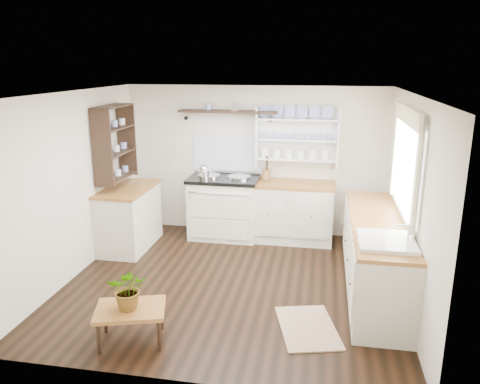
# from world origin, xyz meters

# --- Properties ---
(floor) EXTENTS (4.00, 3.80, 0.01)m
(floor) POSITION_xyz_m (0.00, 0.00, 0.00)
(floor) COLOR black
(floor) RESTS_ON ground
(wall_back) EXTENTS (4.00, 0.02, 2.30)m
(wall_back) POSITION_xyz_m (0.00, 1.90, 1.15)
(wall_back) COLOR silver
(wall_back) RESTS_ON ground
(wall_right) EXTENTS (0.02, 3.80, 2.30)m
(wall_right) POSITION_xyz_m (2.00, 0.00, 1.15)
(wall_right) COLOR silver
(wall_right) RESTS_ON ground
(wall_left) EXTENTS (0.02, 3.80, 2.30)m
(wall_left) POSITION_xyz_m (-2.00, 0.00, 1.15)
(wall_left) COLOR silver
(wall_left) RESTS_ON ground
(ceiling) EXTENTS (4.00, 3.80, 0.01)m
(ceiling) POSITION_xyz_m (0.00, 0.00, 2.30)
(ceiling) COLOR white
(ceiling) RESTS_ON wall_back
(window) EXTENTS (0.08, 1.55, 1.22)m
(window) POSITION_xyz_m (1.95, 0.15, 1.56)
(window) COLOR white
(window) RESTS_ON wall_right
(aga_cooker) EXTENTS (1.06, 0.73, 0.98)m
(aga_cooker) POSITION_xyz_m (-0.43, 1.57, 0.48)
(aga_cooker) COLOR silver
(aga_cooker) RESTS_ON floor
(back_cabinets) EXTENTS (1.27, 0.63, 0.90)m
(back_cabinets) POSITION_xyz_m (0.60, 1.60, 0.46)
(back_cabinets) COLOR beige
(back_cabinets) RESTS_ON floor
(right_cabinets) EXTENTS (0.62, 2.43, 0.90)m
(right_cabinets) POSITION_xyz_m (1.70, 0.10, 0.46)
(right_cabinets) COLOR beige
(right_cabinets) RESTS_ON floor
(belfast_sink) EXTENTS (0.55, 0.60, 0.45)m
(belfast_sink) POSITION_xyz_m (1.70, -0.65, 0.80)
(belfast_sink) COLOR white
(belfast_sink) RESTS_ON right_cabinets
(left_cabinets) EXTENTS (0.62, 1.13, 0.90)m
(left_cabinets) POSITION_xyz_m (-1.70, 0.90, 0.46)
(left_cabinets) COLOR beige
(left_cabinets) RESTS_ON floor
(plate_rack) EXTENTS (1.20, 0.22, 0.90)m
(plate_rack) POSITION_xyz_m (0.65, 1.86, 1.56)
(plate_rack) COLOR white
(plate_rack) RESTS_ON wall_back
(high_shelf) EXTENTS (1.50, 0.29, 0.16)m
(high_shelf) POSITION_xyz_m (-0.40, 1.78, 1.91)
(high_shelf) COLOR black
(high_shelf) RESTS_ON wall_back
(left_shelving) EXTENTS (0.28, 0.80, 1.05)m
(left_shelving) POSITION_xyz_m (-1.84, 0.90, 1.55)
(left_shelving) COLOR black
(left_shelving) RESTS_ON wall_left
(kettle) EXTENTS (0.18, 0.18, 0.22)m
(kettle) POSITION_xyz_m (-0.71, 1.45, 1.04)
(kettle) COLOR silver
(kettle) RESTS_ON aga_cooker
(utensil_crock) EXTENTS (0.13, 0.13, 0.15)m
(utensil_crock) POSITION_xyz_m (0.20, 1.68, 0.99)
(utensil_crock) COLOR brown
(utensil_crock) RESTS_ON back_cabinets
(center_table) EXTENTS (0.76, 0.64, 0.36)m
(center_table) POSITION_xyz_m (-0.72, -1.40, 0.31)
(center_table) COLOR brown
(center_table) RESTS_ON floor
(potted_plant) EXTENTS (0.42, 0.38, 0.41)m
(potted_plant) POSITION_xyz_m (-0.72, -1.40, 0.56)
(potted_plant) COLOR #3F7233
(potted_plant) RESTS_ON center_table
(floor_rug) EXTENTS (0.75, 0.96, 0.02)m
(floor_rug) POSITION_xyz_m (0.97, -0.87, 0.01)
(floor_rug) COLOR #926D55
(floor_rug) RESTS_ON floor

